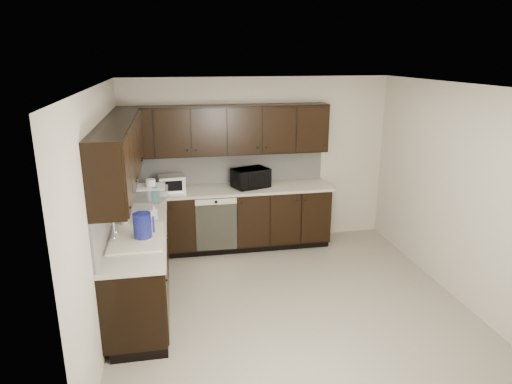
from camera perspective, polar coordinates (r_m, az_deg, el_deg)
floor at (r=5.56m, az=4.10°, el=-13.53°), size 4.00×4.00×0.00m
ceiling at (r=4.81m, az=4.74°, el=13.14°), size 4.00×4.00×0.00m
wall_back at (r=6.92m, az=0.17°, el=3.85°), size 4.00×0.02×2.50m
wall_left at (r=4.94m, az=-18.66°, el=-2.43°), size 0.02×4.00×2.50m
wall_right at (r=5.87m, az=23.63°, el=0.02°), size 0.02×4.00×2.50m
wall_front at (r=3.30m, az=13.46°, el=-11.76°), size 4.00×0.02×2.50m
lower_cabinets at (r=6.22m, az=-7.48°, el=-5.92°), size 3.00×2.80×0.90m
countertop at (r=6.04m, az=-7.68°, el=-1.50°), size 3.03×2.83×0.04m
backsplash at (r=6.17m, az=-9.83°, el=1.30°), size 3.00×2.80×0.48m
upper_cabinets at (r=5.93m, az=-8.97°, el=6.57°), size 3.00×2.80×0.70m
dishwasher at (r=6.47m, az=-4.97°, el=-3.66°), size 0.58×0.04×0.78m
sink at (r=5.02m, az=-14.67°, el=-6.29°), size 0.54×0.82×0.42m
microwave at (r=6.64m, az=-0.67°, el=1.77°), size 0.59×0.49×0.28m
soap_bottle_a at (r=5.52m, az=-12.65°, el=-2.44°), size 0.07×0.08×0.17m
soap_bottle_b at (r=5.38m, az=-16.26°, el=-2.78°), size 0.12×0.12×0.24m
toaster_oven at (r=6.57m, az=-10.49°, el=1.07°), size 0.39×0.31×0.23m
storage_bin at (r=6.25m, az=-13.43°, el=-0.16°), size 0.54×0.48×0.18m
blue_pitcher at (r=4.92m, az=-14.02°, el=-4.18°), size 0.19×0.19×0.28m
teal_tumbler at (r=6.17m, az=-12.51°, el=-0.25°), size 0.10×0.10×0.19m
paper_towel_roll at (r=6.23m, az=-12.99°, el=0.31°), size 0.17×0.17×0.28m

